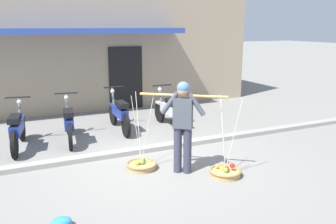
{
  "coord_description": "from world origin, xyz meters",
  "views": [
    {
      "loc": [
        -2.58,
        -6.17,
        2.65
      ],
      "look_at": [
        0.53,
        0.6,
        0.85
      ],
      "focal_mm": 38.36,
      "sensor_mm": 36.0,
      "label": 1
    }
  ],
  "objects_px": {
    "motorcycle_end_of_row": "(169,111)",
    "wooden_crate": "(180,116)",
    "fruit_vendor": "(183,121)",
    "fruit_basket_right_side": "(225,172)",
    "motorcycle_nearest_shop": "(17,129)",
    "fruit_basket_left_side": "(141,165)",
    "motorcycle_second_in_row": "(69,123)",
    "motorcycle_third_in_row": "(119,114)",
    "plastic_litter_bag": "(61,222)"
  },
  "relations": [
    {
      "from": "motorcycle_third_in_row",
      "to": "wooden_crate",
      "type": "height_order",
      "value": "motorcycle_third_in_row"
    },
    {
      "from": "fruit_basket_left_side",
      "to": "fruit_basket_right_side",
      "type": "height_order",
      "value": "same"
    },
    {
      "from": "fruit_basket_left_side",
      "to": "motorcycle_end_of_row",
      "type": "relative_size",
      "value": 0.8
    },
    {
      "from": "fruit_basket_left_side",
      "to": "motorcycle_nearest_shop",
      "type": "distance_m",
      "value": 3.02
    },
    {
      "from": "fruit_vendor",
      "to": "fruit_basket_left_side",
      "type": "relative_size",
      "value": 1.17
    },
    {
      "from": "motorcycle_third_in_row",
      "to": "wooden_crate",
      "type": "bearing_deg",
      "value": 4.85
    },
    {
      "from": "wooden_crate",
      "to": "fruit_basket_left_side",
      "type": "bearing_deg",
      "value": -128.58
    },
    {
      "from": "fruit_basket_left_side",
      "to": "motorcycle_nearest_shop",
      "type": "bearing_deg",
      "value": 133.4
    },
    {
      "from": "plastic_litter_bag",
      "to": "fruit_basket_left_side",
      "type": "bearing_deg",
      "value": 40.73
    },
    {
      "from": "motorcycle_nearest_shop",
      "to": "fruit_basket_right_side",
      "type": "bearing_deg",
      "value": -43.18
    },
    {
      "from": "motorcycle_nearest_shop",
      "to": "motorcycle_third_in_row",
      "type": "height_order",
      "value": "same"
    },
    {
      "from": "fruit_vendor",
      "to": "motorcycle_end_of_row",
      "type": "distance_m",
      "value": 3.03
    },
    {
      "from": "fruit_vendor",
      "to": "motorcycle_third_in_row",
      "type": "bearing_deg",
      "value": 94.72
    },
    {
      "from": "fruit_basket_right_side",
      "to": "wooden_crate",
      "type": "bearing_deg",
      "value": 75.79
    },
    {
      "from": "wooden_crate",
      "to": "motorcycle_nearest_shop",
      "type": "bearing_deg",
      "value": -172.13
    },
    {
      "from": "wooden_crate",
      "to": "fruit_basket_right_side",
      "type": "bearing_deg",
      "value": -104.21
    },
    {
      "from": "motorcycle_third_in_row",
      "to": "plastic_litter_bag",
      "type": "xyz_separation_m",
      "value": [
        -2.08,
        -4.07,
        -0.38
      ]
    },
    {
      "from": "wooden_crate",
      "to": "fruit_vendor",
      "type": "bearing_deg",
      "value": -115.91
    },
    {
      "from": "fruit_vendor",
      "to": "fruit_basket_left_side",
      "type": "height_order",
      "value": "fruit_vendor"
    },
    {
      "from": "fruit_basket_left_side",
      "to": "plastic_litter_bag",
      "type": "distance_m",
      "value": 2.24
    },
    {
      "from": "motorcycle_end_of_row",
      "to": "plastic_litter_bag",
      "type": "height_order",
      "value": "motorcycle_end_of_row"
    },
    {
      "from": "motorcycle_nearest_shop",
      "to": "wooden_crate",
      "type": "relative_size",
      "value": 4.11
    },
    {
      "from": "motorcycle_second_in_row",
      "to": "motorcycle_end_of_row",
      "type": "height_order",
      "value": "same"
    },
    {
      "from": "motorcycle_end_of_row",
      "to": "wooden_crate",
      "type": "distance_m",
      "value": 0.76
    },
    {
      "from": "motorcycle_second_in_row",
      "to": "wooden_crate",
      "type": "relative_size",
      "value": 4.13
    },
    {
      "from": "fruit_vendor",
      "to": "motorcycle_third_in_row",
      "type": "relative_size",
      "value": 0.93
    },
    {
      "from": "fruit_vendor",
      "to": "motorcycle_end_of_row",
      "type": "height_order",
      "value": "fruit_vendor"
    },
    {
      "from": "fruit_basket_right_side",
      "to": "fruit_basket_left_side",
      "type": "bearing_deg",
      "value": 143.31
    },
    {
      "from": "motorcycle_nearest_shop",
      "to": "motorcycle_second_in_row",
      "type": "relative_size",
      "value": 1.0
    },
    {
      "from": "motorcycle_second_in_row",
      "to": "motorcycle_nearest_shop",
      "type": "bearing_deg",
      "value": -176.78
    },
    {
      "from": "fruit_basket_left_side",
      "to": "fruit_basket_right_side",
      "type": "bearing_deg",
      "value": -36.69
    },
    {
      "from": "fruit_basket_right_side",
      "to": "wooden_crate",
      "type": "xyz_separation_m",
      "value": [
        0.94,
        3.71,
        0.08
      ]
    },
    {
      "from": "motorcycle_nearest_shop",
      "to": "motorcycle_third_in_row",
      "type": "bearing_deg",
      "value": 10.1
    },
    {
      "from": "motorcycle_third_in_row",
      "to": "plastic_litter_bag",
      "type": "height_order",
      "value": "motorcycle_third_in_row"
    },
    {
      "from": "fruit_basket_right_side",
      "to": "motorcycle_second_in_row",
      "type": "bearing_deg",
      "value": 124.93
    },
    {
      "from": "motorcycle_end_of_row",
      "to": "wooden_crate",
      "type": "height_order",
      "value": "motorcycle_end_of_row"
    },
    {
      "from": "fruit_basket_right_side",
      "to": "motorcycle_nearest_shop",
      "type": "bearing_deg",
      "value": 136.82
    },
    {
      "from": "motorcycle_second_in_row",
      "to": "motorcycle_third_in_row",
      "type": "bearing_deg",
      "value": 15.58
    },
    {
      "from": "fruit_vendor",
      "to": "fruit_basket_right_side",
      "type": "relative_size",
      "value": 1.17
    },
    {
      "from": "fruit_vendor",
      "to": "motorcycle_nearest_shop",
      "type": "distance_m",
      "value": 3.81
    },
    {
      "from": "fruit_vendor",
      "to": "motorcycle_nearest_shop",
      "type": "xyz_separation_m",
      "value": [
        -2.69,
        2.65,
        -0.52
      ]
    },
    {
      "from": "fruit_vendor",
      "to": "wooden_crate",
      "type": "relative_size",
      "value": 3.85
    },
    {
      "from": "fruit_basket_right_side",
      "to": "motorcycle_second_in_row",
      "type": "height_order",
      "value": "fruit_basket_right_side"
    },
    {
      "from": "motorcycle_nearest_shop",
      "to": "plastic_litter_bag",
      "type": "bearing_deg",
      "value": -84.35
    },
    {
      "from": "fruit_vendor",
      "to": "motorcycle_second_in_row",
      "type": "height_order",
      "value": "fruit_vendor"
    },
    {
      "from": "plastic_litter_bag",
      "to": "wooden_crate",
      "type": "distance_m",
      "value": 5.75
    },
    {
      "from": "motorcycle_third_in_row",
      "to": "plastic_litter_bag",
      "type": "relative_size",
      "value": 6.51
    },
    {
      "from": "fruit_vendor",
      "to": "motorcycle_nearest_shop",
      "type": "relative_size",
      "value": 0.94
    },
    {
      "from": "fruit_basket_left_side",
      "to": "motorcycle_nearest_shop",
      "type": "height_order",
      "value": "fruit_basket_left_side"
    },
    {
      "from": "fruit_basket_left_side",
      "to": "fruit_basket_right_side",
      "type": "distance_m",
      "value": 1.58
    }
  ]
}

